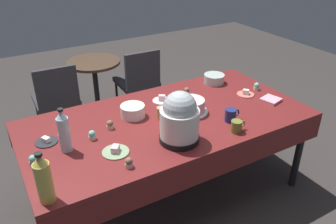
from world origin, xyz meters
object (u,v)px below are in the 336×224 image
Objects in this scene: dessert_plate_charcoal at (46,141)px; maroon_chair_right at (139,79)px; dessert_plate_white at (162,100)px; soda_bottle_water at (64,131)px; cupcake_lemon at (92,135)px; cupcake_vanilla at (110,125)px; slow_cooker at (180,119)px; cupcake_berry at (129,163)px; frosted_layer_cake at (191,106)px; glass_salad_bowl at (214,79)px; ceramic_snack_bowl at (133,111)px; potluck_table at (168,125)px; dessert_plate_sage at (116,151)px; cupcake_cocoa at (33,160)px; round_cafe_table at (95,79)px; coffee_mug_navy at (231,115)px; dessert_plate_coral at (246,94)px; cupcake_rose at (187,91)px; cupcake_mint at (257,86)px; coffee_mug_olive at (237,126)px; maroon_chair_left at (57,97)px; coffee_mug_tan at (162,113)px; soda_bottle_ginger_ale at (44,179)px.

maroon_chair_right is (1.29, 1.25, -0.27)m from dessert_plate_charcoal.
soda_bottle_water is at bearing -160.59° from dessert_plate_white.
cupcake_lemon is 1.00× the size of cupcake_vanilla.
cupcake_berry is at bearing -166.89° from slow_cooker.
frosted_layer_cake is 0.65m from cupcake_vanilla.
glass_salad_bowl is at bearing -72.48° from maroon_chair_right.
potluck_table is at bearing -34.80° from ceramic_snack_bowl.
dessert_plate_sage is at bearing -154.37° from glass_salad_bowl.
round_cafe_table is (0.97, 1.69, -0.28)m from cupcake_cocoa.
slow_cooker is at bearing -139.82° from glass_salad_bowl.
frosted_layer_cake is 2.16× the size of coffee_mug_navy.
frosted_layer_cake is at bearing -177.55° from dessert_plate_coral.
soda_bottle_water is at bearing 13.59° from cupcake_cocoa.
soda_bottle_water is at bearing -130.21° from maroon_chair_right.
cupcake_rose is at bearing 7.32° from dessert_plate_charcoal.
frosted_layer_cake is 0.76m from cupcake_mint.
coffee_mug_olive is (1.22, -0.54, 0.03)m from dessert_plate_charcoal.
coffee_mug_olive is at bearing -46.37° from ceramic_snack_bowl.
cupcake_cocoa is 0.08× the size of maroon_chair_left.
coffee_mug_olive is at bearing -24.39° from cupcake_lemon.
coffee_mug_olive is 0.94× the size of coffee_mug_navy.
cupcake_rose is at bearing 11.96° from ceramic_snack_bowl.
cupcake_vanilla is 0.90m from coffee_mug_navy.
cupcake_lemon is 0.08× the size of maroon_chair_left.
maroon_chair_right is (0.62, 1.21, -0.31)m from ceramic_snack_bowl.
dessert_plate_charcoal is at bearing 59.90° from cupcake_cocoa.
dessert_plate_sage is 1.60× the size of coffee_mug_tan.
glass_salad_bowl reaches higher than round_cafe_table.
soda_bottle_water is at bearing -177.09° from cupcake_mint.
cupcake_berry is at bearing -54.68° from dessert_plate_charcoal.
slow_cooker reaches higher than soda_bottle_ginger_ale.
ceramic_snack_bowl is at bearing 172.11° from dessert_plate_coral.
dessert_plate_white is 1.36m from round_cafe_table.
round_cafe_table is at bearing 122.91° from cupcake_mint.
slow_cooker is 1.07m from glass_salad_bowl.
dessert_plate_coral is at bearing -7.89° from ceramic_snack_bowl.
coffee_mug_tan is at bearing -6.51° from dessert_plate_charcoal.
cupcake_lemon is 0.22× the size of soda_bottle_ginger_ale.
soda_bottle_water reaches higher than soda_bottle_ginger_ale.
maroon_chair_right is (1.41, 1.83, -0.40)m from soda_bottle_ginger_ale.
dessert_plate_charcoal is 0.49× the size of soda_bottle_water.
ceramic_snack_bowl reaches higher than cupcake_vanilla.
soda_bottle_water is 0.36× the size of maroon_chair_left.
glass_salad_bowl is 0.88m from coffee_mug_olive.
dessert_plate_charcoal is at bearing 136.39° from dessert_plate_sage.
soda_bottle_water reaches higher than dessert_plate_coral.
cupcake_rose is 1.41m from round_cafe_table.
cupcake_rose is 0.09× the size of round_cafe_table.
ceramic_snack_bowl is at bearing 3.24° from dessert_plate_charcoal.
cupcake_rose is (0.44, 0.59, -0.14)m from slow_cooker.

